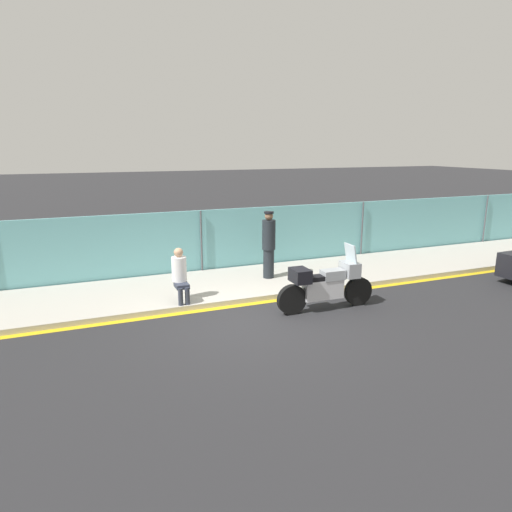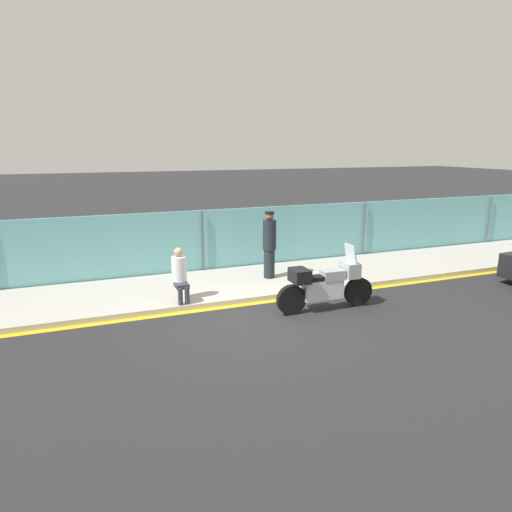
% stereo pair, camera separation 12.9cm
% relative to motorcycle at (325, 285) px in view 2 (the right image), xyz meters
% --- Properties ---
extents(ground_plane, '(120.00, 120.00, 0.00)m').
position_rel_motorcycle_xyz_m(ground_plane, '(-1.81, -0.06, -0.59)').
color(ground_plane, '#262628').
extents(sidewalk, '(40.38, 2.81, 0.13)m').
position_rel_motorcycle_xyz_m(sidewalk, '(-1.81, 2.46, -0.53)').
color(sidewalk, '#ADA89E').
rests_on(sidewalk, ground_plane).
extents(curb_paint_stripe, '(40.38, 0.18, 0.01)m').
position_rel_motorcycle_xyz_m(curb_paint_stripe, '(-1.81, 0.97, -0.59)').
color(curb_paint_stripe, gold).
rests_on(curb_paint_stripe, ground_plane).
extents(storefront_fence, '(38.36, 0.16, 1.86)m').
position_rel_motorcycle_xyz_m(storefront_fence, '(-1.81, 3.96, 0.33)').
color(storefront_fence, '#6BB2B7').
rests_on(storefront_fence, ground_plane).
extents(motorcycle, '(2.37, 0.52, 1.48)m').
position_rel_motorcycle_xyz_m(motorcycle, '(0.00, 0.00, 0.00)').
color(motorcycle, black).
rests_on(motorcycle, ground_plane).
extents(officer_standing, '(0.36, 0.36, 1.81)m').
position_rel_motorcycle_xyz_m(officer_standing, '(-0.32, 2.47, 0.47)').
color(officer_standing, '#1E2328').
rests_on(officer_standing, sidewalk).
extents(person_seated_on_curb, '(0.34, 0.63, 1.24)m').
position_rel_motorcycle_xyz_m(person_seated_on_curb, '(-2.97, 1.50, 0.22)').
color(person_seated_on_curb, '#2D3342').
rests_on(person_seated_on_curb, sidewalk).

